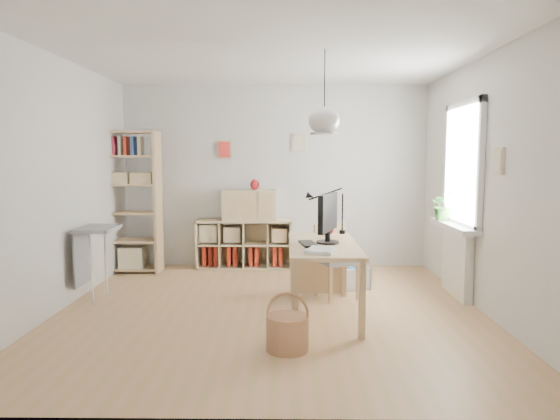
{
  "coord_description": "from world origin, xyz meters",
  "views": [
    {
      "loc": [
        0.17,
        -5.22,
        1.63
      ],
      "look_at": [
        0.1,
        0.3,
        1.05
      ],
      "focal_mm": 32.0,
      "sensor_mm": 36.0,
      "label": 1
    }
  ],
  "objects_px": {
    "desk": "(323,253)",
    "tall_bookshelf": "(131,196)",
    "cube_shelf": "(243,248)",
    "chair": "(335,256)",
    "drawer_chest": "(249,205)",
    "monitor": "(328,216)",
    "storage_chest": "(344,273)"
  },
  "relations": [
    {
      "from": "desk",
      "to": "tall_bookshelf",
      "type": "relative_size",
      "value": 0.75
    },
    {
      "from": "cube_shelf",
      "to": "chair",
      "type": "xyz_separation_m",
      "value": [
        1.21,
        -1.54,
        0.19
      ]
    },
    {
      "from": "cube_shelf",
      "to": "drawer_chest",
      "type": "height_order",
      "value": "drawer_chest"
    },
    {
      "from": "chair",
      "to": "monitor",
      "type": "bearing_deg",
      "value": -124.4
    },
    {
      "from": "chair",
      "to": "storage_chest",
      "type": "height_order",
      "value": "chair"
    },
    {
      "from": "desk",
      "to": "drawer_chest",
      "type": "distance_m",
      "value": 2.39
    },
    {
      "from": "chair",
      "to": "drawer_chest",
      "type": "relative_size",
      "value": 1.1
    },
    {
      "from": "tall_bookshelf",
      "to": "drawer_chest",
      "type": "bearing_deg",
      "value": 8.22
    },
    {
      "from": "storage_chest",
      "to": "monitor",
      "type": "relative_size",
      "value": 1.25
    },
    {
      "from": "tall_bookshelf",
      "to": "monitor",
      "type": "height_order",
      "value": "tall_bookshelf"
    },
    {
      "from": "monitor",
      "to": "drawer_chest",
      "type": "relative_size",
      "value": 0.74
    },
    {
      "from": "desk",
      "to": "cube_shelf",
      "type": "relative_size",
      "value": 1.07
    },
    {
      "from": "cube_shelf",
      "to": "monitor",
      "type": "xyz_separation_m",
      "value": [
        1.07,
        -2.21,
        0.74
      ]
    },
    {
      "from": "tall_bookshelf",
      "to": "monitor",
      "type": "relative_size",
      "value": 3.49
    },
    {
      "from": "desk",
      "to": "drawer_chest",
      "type": "relative_size",
      "value": 1.94
    },
    {
      "from": "storage_chest",
      "to": "monitor",
      "type": "height_order",
      "value": "monitor"
    },
    {
      "from": "storage_chest",
      "to": "monitor",
      "type": "bearing_deg",
      "value": -122.14
    },
    {
      "from": "desk",
      "to": "storage_chest",
      "type": "relative_size",
      "value": 2.09
    },
    {
      "from": "tall_bookshelf",
      "to": "drawer_chest",
      "type": "relative_size",
      "value": 2.59
    },
    {
      "from": "cube_shelf",
      "to": "storage_chest",
      "type": "height_order",
      "value": "cube_shelf"
    },
    {
      "from": "tall_bookshelf",
      "to": "drawer_chest",
      "type": "height_order",
      "value": "tall_bookshelf"
    },
    {
      "from": "desk",
      "to": "drawer_chest",
      "type": "xyz_separation_m",
      "value": [
        -0.92,
        2.19,
        0.28
      ]
    },
    {
      "from": "desk",
      "to": "chair",
      "type": "height_order",
      "value": "chair"
    },
    {
      "from": "storage_chest",
      "to": "drawer_chest",
      "type": "distance_m",
      "value": 1.83
    },
    {
      "from": "cube_shelf",
      "to": "chair",
      "type": "relative_size",
      "value": 1.65
    },
    {
      "from": "tall_bookshelf",
      "to": "storage_chest",
      "type": "bearing_deg",
      "value": -15.65
    },
    {
      "from": "monitor",
      "to": "drawer_chest",
      "type": "bearing_deg",
      "value": 133.35
    },
    {
      "from": "storage_chest",
      "to": "monitor",
      "type": "distance_m",
      "value": 1.43
    },
    {
      "from": "drawer_chest",
      "to": "desk",
      "type": "bearing_deg",
      "value": -69.2
    },
    {
      "from": "cube_shelf",
      "to": "storage_chest",
      "type": "relative_size",
      "value": 1.95
    },
    {
      "from": "desk",
      "to": "cube_shelf",
      "type": "height_order",
      "value": "desk"
    },
    {
      "from": "cube_shelf",
      "to": "drawer_chest",
      "type": "xyz_separation_m",
      "value": [
        0.1,
        -0.04,
        0.64
      ]
    }
  ]
}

